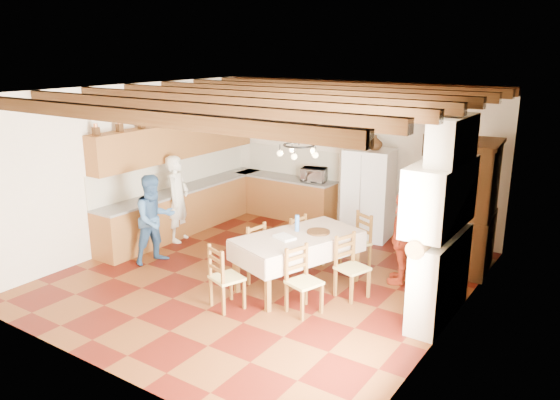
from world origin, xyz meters
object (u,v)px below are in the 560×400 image
(person_man, at_px, (178,199))
(person_woman_red, at_px, (402,238))
(microwave, at_px, (314,175))
(chair_end_near, at_px, (227,277))
(chair_end_far, at_px, (355,241))
(refrigerator, at_px, (368,194))
(chair_left_far, at_px, (290,241))
(chair_right_far, at_px, (353,267))
(dining_table, at_px, (298,240))
(chair_right_near, at_px, (304,281))
(person_woman_blue, at_px, (155,219))
(hutch, at_px, (479,208))
(chair_left_near, at_px, (249,251))

(person_man, relative_size, person_woman_red, 1.12)
(person_woman_red, bearing_deg, microwave, -135.98)
(chair_end_near, xyz_separation_m, chair_end_far, (0.87, 2.34, 0.00))
(refrigerator, xyz_separation_m, chair_left_far, (-0.40, -2.16, -0.40))
(person_woman_red, bearing_deg, chair_right_far, -34.06)
(dining_table, height_order, person_man, person_man)
(chair_end_near, bearing_deg, chair_right_near, -134.42)
(person_woman_red, bearing_deg, chair_end_far, -108.39)
(person_woman_blue, relative_size, person_woman_red, 1.04)
(hutch, height_order, person_woman_red, hutch)
(chair_left_far, relative_size, person_woman_blue, 0.61)
(hutch, bearing_deg, person_man, -167.41)
(person_woman_blue, distance_m, person_woman_red, 4.16)
(refrigerator, relative_size, chair_right_near, 1.84)
(chair_end_far, distance_m, person_woman_blue, 3.45)
(chair_left_far, distance_m, chair_end_near, 1.75)
(person_woman_red, bearing_deg, chair_left_far, -85.67)
(chair_right_far, distance_m, person_woman_blue, 3.54)
(chair_right_near, bearing_deg, chair_left_near, 86.63)
(chair_left_near, xyz_separation_m, person_woman_blue, (-1.77, -0.34, 0.30))
(chair_end_far, distance_m, person_woman_red, 0.90)
(chair_left_near, bearing_deg, hutch, 139.26)
(hutch, relative_size, dining_table, 1.00)
(person_woman_blue, height_order, person_woman_red, person_woman_blue)
(chair_left_near, relative_size, person_woman_blue, 0.61)
(hutch, height_order, person_man, hutch)
(chair_right_far, height_order, person_woman_blue, person_woman_blue)
(chair_left_near, bearing_deg, dining_table, 111.37)
(hutch, bearing_deg, person_woman_blue, -155.38)
(chair_end_far, bearing_deg, chair_right_far, -39.84)
(dining_table, height_order, person_woman_red, person_woman_red)
(dining_table, distance_m, person_woman_blue, 2.64)
(hutch, bearing_deg, chair_right_near, -123.73)
(chair_end_far, relative_size, person_woman_blue, 0.61)
(chair_left_near, height_order, chair_right_far, same)
(person_woman_red, relative_size, microwave, 2.90)
(refrigerator, relative_size, microwave, 3.41)
(chair_end_near, relative_size, person_man, 0.57)
(person_woman_blue, xyz_separation_m, microwave, (1.11, 3.49, 0.26))
(refrigerator, height_order, microwave, refrigerator)
(chair_end_near, bearing_deg, refrigerator, -75.23)
(chair_left_far, bearing_deg, chair_left_near, -13.39)
(chair_left_near, distance_m, chair_end_far, 1.82)
(chair_left_far, xyz_separation_m, chair_end_near, (0.05, -1.75, 0.00))
(refrigerator, xyz_separation_m, chair_left_near, (-0.71, -2.90, -0.40))
(chair_right_far, height_order, person_man, person_man)
(chair_right_near, relative_size, person_woman_red, 0.64)
(refrigerator, distance_m, chair_end_far, 1.70)
(hutch, relative_size, chair_right_far, 2.27)
(chair_right_far, xyz_separation_m, chair_end_far, (-0.46, 1.03, 0.00))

